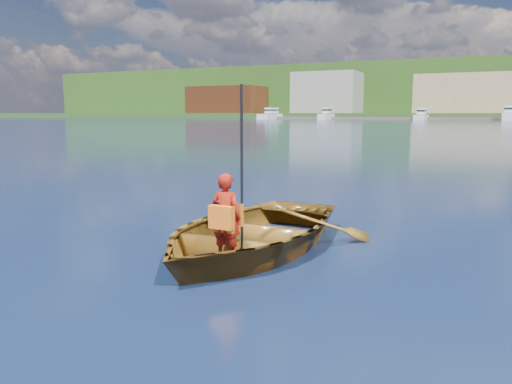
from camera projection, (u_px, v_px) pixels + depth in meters
ground at (300, 242)px, 7.87m from camera, size 600.00×600.00×0.00m
rowboat at (249, 232)px, 7.38m from camera, size 3.16×4.29×0.86m
child_paddler at (226, 217)px, 6.46m from camera, size 0.44×0.35×2.28m
shoreline at (486, 94)px, 218.06m from camera, size 400.00×140.00×22.00m
waterfront_buildings at (456, 95)px, 157.59m from camera, size 202.00×16.00×14.00m
marina_yachts at (511, 115)px, 132.83m from camera, size 144.25×13.79×4.42m
hillside_trees at (379, 82)px, 227.71m from camera, size 286.02×77.97×23.57m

